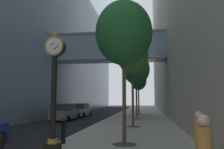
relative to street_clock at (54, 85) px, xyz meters
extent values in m
plane|color=black|center=(-0.67, 19.27, -2.77)|extent=(110.00, 110.00, 0.00)
cube|color=#9E998E|center=(2.69, 22.27, -2.70)|extent=(6.73, 80.00, 0.14)
cube|color=#758EA8|center=(-0.76, 18.67, 5.57)|extent=(14.24, 3.20, 3.03)
cube|color=gray|center=(-0.76, 18.67, 7.20)|extent=(14.24, 3.40, 0.24)
cube|color=black|center=(0.00, 0.01, -2.46)|extent=(0.55, 0.55, 0.35)
cylinder|color=gold|center=(0.00, 0.01, -2.19)|extent=(0.39, 0.38, 0.18)
cylinder|color=black|center=(0.00, 0.01, -0.47)|extent=(0.22, 0.22, 3.27)
cylinder|color=black|center=(0.00, 0.01, 1.58)|extent=(0.84, 0.28, 0.84)
torus|color=gold|center=(0.00, -0.15, 1.58)|extent=(0.82, 0.05, 0.82)
cylinder|color=silver|center=(0.00, -0.14, 1.58)|extent=(0.69, 0.01, 0.69)
cylinder|color=silver|center=(0.00, 0.16, 1.58)|extent=(0.69, 0.01, 0.69)
sphere|color=gold|center=(0.00, 0.01, 2.07)|extent=(0.16, 0.16, 0.16)
cube|color=black|center=(-0.06, -0.15, 1.64)|extent=(0.14, 0.01, 0.14)
cube|color=black|center=(0.10, -0.15, 1.50)|extent=(0.21, 0.01, 0.20)
sphere|color=black|center=(-0.24, -2.99, -1.59)|extent=(0.23, 0.23, 0.23)
cylinder|color=black|center=(-0.24, 1.86, -2.14)|extent=(0.22, 0.22, 0.98)
sphere|color=black|center=(-0.24, 1.86, -1.59)|extent=(0.23, 0.23, 0.23)
cylinder|color=#333335|center=(2.63, 2.04, -2.62)|extent=(1.10, 1.10, 0.02)
cylinder|color=#4C3D2D|center=(2.63, 2.04, -0.51)|extent=(0.18, 0.18, 4.24)
ellipsoid|color=#23602D|center=(2.63, 2.04, 2.63)|extent=(2.74, 2.74, 3.16)
cylinder|color=#333335|center=(2.63, 9.08, -2.62)|extent=(1.10, 1.10, 0.02)
cylinder|color=brown|center=(2.63, 9.08, -0.34)|extent=(0.18, 0.18, 4.58)
ellipsoid|color=#428438|center=(2.63, 9.08, 2.88)|extent=(2.51, 2.51, 2.88)
cylinder|color=#333335|center=(2.63, 16.13, -2.62)|extent=(1.10, 1.10, 0.02)
cylinder|color=brown|center=(2.63, 16.13, -0.52)|extent=(0.18, 0.18, 4.23)
ellipsoid|color=#23602D|center=(2.63, 16.13, 2.68)|extent=(2.89, 2.89, 3.32)
cylinder|color=#333335|center=(2.63, 23.17, -2.62)|extent=(1.10, 1.10, 0.02)
cylinder|color=#4C3D2D|center=(2.63, 23.17, -0.76)|extent=(0.18, 0.18, 3.75)
ellipsoid|color=#23602D|center=(2.63, 23.17, 1.94)|extent=(2.19, 2.19, 2.52)
cylinder|color=#B77A33|center=(4.82, -3.72, -1.46)|extent=(0.40, 0.40, 0.67)
sphere|color=beige|center=(4.82, -3.72, -1.00)|extent=(0.26, 0.26, 0.26)
cylinder|color=#B77A33|center=(5.27, -1.16, -1.51)|extent=(0.48, 0.48, 0.65)
sphere|color=beige|center=(5.27, -1.16, -1.06)|extent=(0.25, 0.25, 0.25)
cylinder|color=black|center=(-3.43, 1.78, -2.45)|extent=(0.23, 0.64, 0.64)
cube|color=#B7BABF|center=(-4.59, 19.92, -2.15)|extent=(1.84, 4.43, 0.81)
cube|color=#282D38|center=(-4.59, 19.70, -1.43)|extent=(1.58, 2.50, 0.66)
cylinder|color=black|center=(-5.40, 21.44, -2.45)|extent=(0.24, 0.65, 0.64)
cylinder|color=black|center=(-3.69, 21.39, -2.45)|extent=(0.24, 0.65, 0.64)
cylinder|color=black|center=(-5.49, 18.45, -2.45)|extent=(0.24, 0.65, 0.64)
cylinder|color=black|center=(-3.77, 18.41, -2.45)|extent=(0.24, 0.65, 0.64)
cube|color=slate|center=(-4.69, 14.55, -2.13)|extent=(1.85, 4.67, 0.85)
cube|color=#282D38|center=(-4.70, 14.32, -1.38)|extent=(1.60, 2.63, 0.69)
cylinder|color=black|center=(-5.53, 16.15, -2.45)|extent=(0.24, 0.65, 0.64)
cylinder|color=black|center=(-3.78, 16.10, -2.45)|extent=(0.24, 0.65, 0.64)
cylinder|color=black|center=(-5.60, 13.00, -2.45)|extent=(0.24, 0.65, 0.64)
cylinder|color=black|center=(-3.86, 12.95, -2.45)|extent=(0.24, 0.65, 0.64)
camera|label=1|loc=(3.66, -8.82, -0.56)|focal=37.10mm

